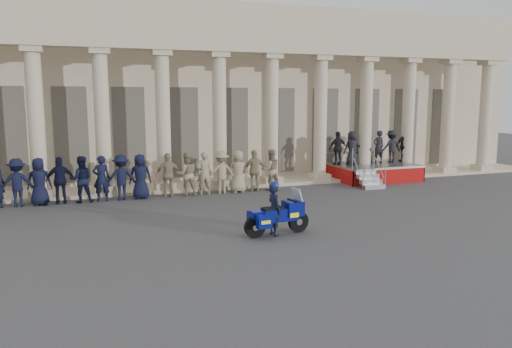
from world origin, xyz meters
name	(u,v)px	position (x,y,z in m)	size (l,w,h in m)	color
ground	(249,233)	(0.00, 0.00, 0.00)	(90.00, 90.00, 0.00)	#3B3B3D
building	(166,93)	(0.00, 14.74, 4.52)	(40.00, 12.50, 9.00)	#BFAD8F
officer_rank	(103,178)	(-4.03, 6.80, 0.95)	(15.63, 0.72, 1.90)	black
reviewing_stand	(373,153)	(9.53, 7.84, 1.42)	(5.00, 4.02, 2.56)	gray
motorcycle	(278,215)	(0.80, -0.43, 0.61)	(2.21, 0.95, 1.42)	black
rider	(274,208)	(0.68, -0.45, 0.85)	(0.45, 0.63, 1.70)	black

